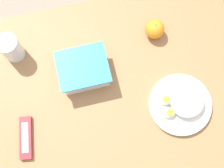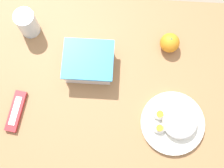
% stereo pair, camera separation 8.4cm
% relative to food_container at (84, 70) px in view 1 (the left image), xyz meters
% --- Properties ---
extents(ground_plane, '(10.00, 10.00, 0.00)m').
position_rel_food_container_xyz_m(ground_plane, '(0.05, -0.09, -0.81)').
color(ground_plane, gray).
extents(table, '(1.20, 0.76, 0.78)m').
position_rel_food_container_xyz_m(table, '(0.05, -0.09, -0.13)').
color(table, '#996B42').
rests_on(table, ground_plane).
extents(food_container, '(0.18, 0.15, 0.08)m').
position_rel_food_container_xyz_m(food_container, '(0.00, 0.00, 0.00)').
color(food_container, white).
rests_on(food_container, table).
extents(orange_fruit, '(0.07, 0.07, 0.07)m').
position_rel_food_container_xyz_m(orange_fruit, '(0.30, 0.10, 0.00)').
color(orange_fruit, orange).
rests_on(orange_fruit, table).
extents(rice_plate, '(0.23, 0.23, 0.06)m').
position_rel_food_container_xyz_m(rice_plate, '(0.32, -0.20, -0.01)').
color(rice_plate, silver).
rests_on(rice_plate, table).
extents(candy_bar, '(0.06, 0.15, 0.02)m').
position_rel_food_container_xyz_m(candy_bar, '(-0.25, -0.19, -0.03)').
color(candy_bar, '#B7282D').
rests_on(candy_bar, table).
extents(drinking_glass, '(0.08, 0.08, 0.11)m').
position_rel_food_container_xyz_m(drinking_glass, '(-0.24, 0.14, 0.02)').
color(drinking_glass, silver).
rests_on(drinking_glass, table).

